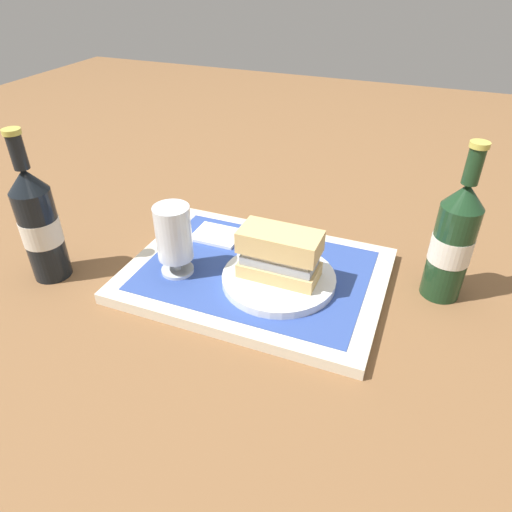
% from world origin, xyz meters
% --- Properties ---
extents(ground_plane, '(3.00, 3.00, 0.00)m').
position_xyz_m(ground_plane, '(0.00, 0.00, 0.00)').
color(ground_plane, brown).
extents(tray, '(0.44, 0.32, 0.02)m').
position_xyz_m(tray, '(0.00, 0.00, 0.01)').
color(tray, beige).
rests_on(tray, ground_plane).
extents(placemat, '(0.38, 0.27, 0.00)m').
position_xyz_m(placemat, '(0.00, 0.00, 0.02)').
color(placemat, '#2D4793').
rests_on(placemat, tray).
extents(plate, '(0.19, 0.19, 0.01)m').
position_xyz_m(plate, '(-0.05, 0.02, 0.03)').
color(plate, white).
rests_on(plate, placemat).
extents(sandwich, '(0.13, 0.07, 0.08)m').
position_xyz_m(sandwich, '(-0.05, 0.02, 0.08)').
color(sandwich, tan).
rests_on(sandwich, plate).
extents(beer_glass, '(0.06, 0.06, 0.12)m').
position_xyz_m(beer_glass, '(0.12, 0.05, 0.09)').
color(beer_glass, silver).
rests_on(beer_glass, placemat).
extents(napkin_folded, '(0.09, 0.07, 0.01)m').
position_xyz_m(napkin_folded, '(0.11, -0.07, 0.02)').
color(napkin_folded, white).
rests_on(napkin_folded, placemat).
extents(beer_bottle, '(0.07, 0.07, 0.27)m').
position_xyz_m(beer_bottle, '(0.34, 0.12, 0.10)').
color(beer_bottle, black).
rests_on(beer_bottle, ground_plane).
extents(second_bottle, '(0.07, 0.07, 0.27)m').
position_xyz_m(second_bottle, '(-0.30, -0.08, 0.10)').
color(second_bottle, '#19381E').
rests_on(second_bottle, ground_plane).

